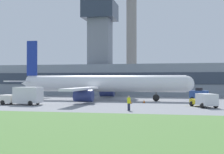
{
  "coord_description": "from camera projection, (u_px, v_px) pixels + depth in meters",
  "views": [
    {
      "loc": [
        14.4,
        -50.51,
        3.57
      ],
      "look_at": [
        3.05,
        3.02,
        4.16
      ],
      "focal_mm": 50.0,
      "sensor_mm": 36.0,
      "label": 1
    }
  ],
  "objects": [
    {
      "name": "terminal_building",
      "position": [
        117.0,
        76.0,
        78.15
      ],
      "size": [
        63.75,
        15.58,
        23.34
      ],
      "color": "gray",
      "rests_on": "ground_plane"
    },
    {
      "name": "smokestack_left",
      "position": [
        102.0,
        35.0,
        111.82
      ],
      "size": [
        3.27,
        3.27,
        39.28
      ],
      "color": "gray",
      "rests_on": "ground_plane"
    },
    {
      "name": "traffic_cone_wingtip",
      "position": [
        130.0,
        102.0,
        47.86
      ],
      "size": [
        0.51,
        0.51,
        0.67
      ],
      "color": "black",
      "rests_on": "ground_plane"
    },
    {
      "name": "pushback_tug",
      "position": [
        199.0,
        95.0,
        54.42
      ],
      "size": [
        3.4,
        2.85,
        2.28
      ],
      "color": "#2D4C93",
      "rests_on": "ground_plane"
    },
    {
      "name": "ground_crew_person",
      "position": [
        129.0,
        103.0,
        36.61
      ],
      "size": [
        0.52,
        0.52,
        1.77
      ],
      "color": "#23283D",
      "rests_on": "ground_plane"
    },
    {
      "name": "fuel_truck",
      "position": [
        205.0,
        101.0,
        41.08
      ],
      "size": [
        3.59,
        5.13,
        1.82
      ],
      "color": "yellow",
      "rests_on": "ground_plane"
    },
    {
      "name": "smokestack_right",
      "position": [
        132.0,
        29.0,
        110.43
      ],
      "size": [
        4.13,
        4.13,
        43.18
      ],
      "color": "gray",
      "rests_on": "ground_plane"
    },
    {
      "name": "ground_plane",
      "position": [
        91.0,
        102.0,
        52.36
      ],
      "size": [
        400.0,
        400.0,
        0.0
      ],
      "primitive_type": "plane",
      "color": "gray"
    },
    {
      "name": "traffic_cone_near_nose",
      "position": [
        144.0,
        101.0,
        48.95
      ],
      "size": [
        0.48,
        0.48,
        0.56
      ],
      "color": "black",
      "rests_on": "ground_plane"
    },
    {
      "name": "baggage_truck",
      "position": [
        23.0,
        96.0,
        45.44
      ],
      "size": [
        6.34,
        3.02,
        2.59
      ],
      "color": "white",
      "rests_on": "ground_plane"
    },
    {
      "name": "airplane",
      "position": [
        100.0,
        84.0,
        55.14
      ],
      "size": [
        31.44,
        30.58,
        10.92
      ],
      "color": "silver",
      "rests_on": "ground_plane"
    }
  ]
}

